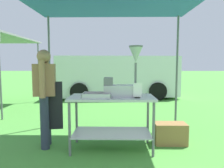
% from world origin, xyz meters
% --- Properties ---
extents(ground_plane, '(70.00, 70.00, 0.00)m').
position_xyz_m(ground_plane, '(0.00, 6.00, 0.00)').
color(ground_plane, '#478E38').
extents(stall_canopy, '(2.94, 2.33, 2.43)m').
position_xyz_m(stall_canopy, '(-0.10, 1.46, 2.34)').
color(stall_canopy, slate).
rests_on(stall_canopy, ground).
extents(donut_cart, '(1.34, 0.66, 0.86)m').
position_xyz_m(donut_cart, '(-0.10, 1.37, 0.64)').
color(donut_cart, '#B7B7BC').
rests_on(donut_cart, ground).
extents(donut_tray, '(0.44, 0.32, 0.07)m').
position_xyz_m(donut_tray, '(-0.32, 1.26, 0.89)').
color(donut_tray, '#B7B7BC').
rests_on(donut_tray, donut_cart).
extents(donut_fryer, '(0.61, 0.28, 0.80)m').
position_xyz_m(donut_fryer, '(0.10, 1.37, 1.12)').
color(donut_fryer, '#B7B7BC').
rests_on(donut_fryer, donut_cart).
extents(menu_sign, '(0.13, 0.05, 0.23)m').
position_xyz_m(menu_sign, '(0.30, 1.22, 0.96)').
color(menu_sign, black).
rests_on(menu_sign, donut_cart).
extents(vendor, '(0.46, 0.54, 1.61)m').
position_xyz_m(vendor, '(-1.19, 1.45, 0.90)').
color(vendor, '#2D3347').
rests_on(vendor, ground).
extents(supply_crate, '(0.54, 0.30, 0.36)m').
position_xyz_m(supply_crate, '(0.91, 1.61, 0.18)').
color(supply_crate, olive).
rests_on(supply_crate, ground).
extents(van_white, '(4.95, 2.39, 1.69)m').
position_xyz_m(van_white, '(-0.01, 6.89, 0.88)').
color(van_white, white).
rests_on(van_white, ground).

